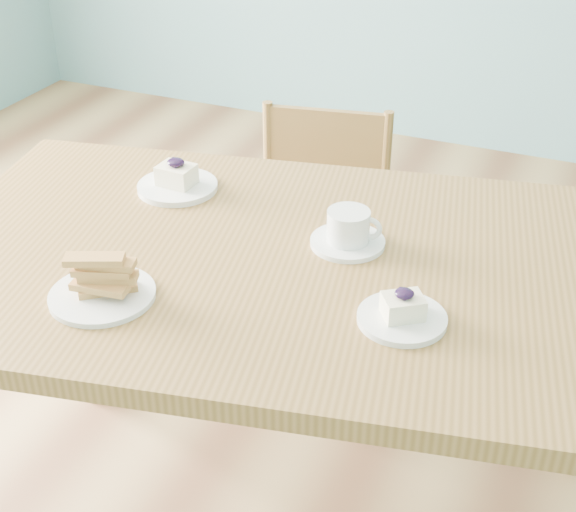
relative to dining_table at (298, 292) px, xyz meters
The scene contains 6 objects.
dining_table is the anchor object (origin of this frame).
dining_chair 0.72m from the dining_table, 107.62° to the left, with size 0.44×0.43×0.83m.
cheesecake_plate_near 0.29m from the dining_table, 26.70° to the right, with size 0.16×0.16×0.07m.
cheesecake_plate_far 0.42m from the dining_table, 155.84° to the left, with size 0.18×0.18×0.08m.
coffee_cup 0.16m from the dining_table, 49.41° to the left, with size 0.15×0.15×0.08m.
biscotti_plate 0.40m from the dining_table, 135.85° to the right, with size 0.19×0.19×0.09m.
Camera 1 is at (0.63, -1.29, 1.65)m, focal length 50.00 mm.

